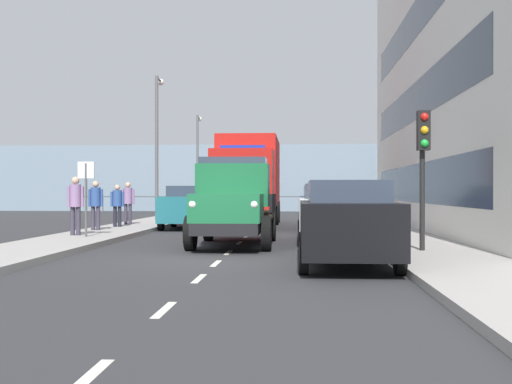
% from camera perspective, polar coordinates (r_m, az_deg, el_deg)
% --- Properties ---
extents(ground_plane, '(80.00, 80.00, 0.00)m').
position_cam_1_polar(ground_plane, '(23.47, -0.37, -3.62)').
color(ground_plane, '#2D2D30').
extents(sidewalk_left, '(2.39, 40.82, 0.15)m').
position_cam_1_polar(sidewalk_left, '(23.61, 11.40, -3.41)').
color(sidewalk_left, '#9E9993').
rests_on(sidewalk_left, ground_plane).
extents(sidewalk_right, '(2.39, 40.82, 0.15)m').
position_cam_1_polar(sidewalk_right, '(24.29, -11.80, -3.31)').
color(sidewalk_right, '#9E9993').
rests_on(sidewalk_right, ground_plane).
extents(road_centreline_markings, '(0.12, 37.21, 0.01)m').
position_cam_1_polar(road_centreline_markings, '(23.42, -0.38, -3.61)').
color(road_centreline_markings, silver).
rests_on(road_centreline_markings, ground_plane).
extents(sea_horizon, '(80.00, 0.80, 5.00)m').
position_cam_1_polar(sea_horizon, '(46.81, 1.71, 1.30)').
color(sea_horizon, gray).
rests_on(sea_horizon, ground_plane).
extents(seawall_railing, '(28.08, 0.08, 1.20)m').
position_cam_1_polar(seawall_railing, '(43.21, 1.53, -0.70)').
color(seawall_railing, '#4C5156').
rests_on(seawall_railing, ground_plane).
extents(truck_vintage_green, '(2.17, 5.64, 2.43)m').
position_cam_1_polar(truck_vintage_green, '(17.09, -2.07, -1.05)').
color(truck_vintage_green, black).
rests_on(truck_vintage_green, ground_plane).
extents(lorry_cargo_red, '(2.58, 8.20, 3.87)m').
position_cam_1_polar(lorry_cargo_red, '(27.18, -0.70, 1.27)').
color(lorry_cargo_red, red).
rests_on(lorry_cargo_red, ground_plane).
extents(car_black_kerbside_near, '(1.91, 4.29, 1.72)m').
position_cam_1_polar(car_black_kerbside_near, '(12.69, 8.22, -2.72)').
color(car_black_kerbside_near, black).
rests_on(car_black_kerbside_near, ground_plane).
extents(car_white_kerbside_1, '(1.93, 4.43, 1.72)m').
position_cam_1_polar(car_white_kerbside_1, '(18.37, 6.84, -1.85)').
color(car_white_kerbside_1, white).
rests_on(car_white_kerbside_1, ground_plane).
extents(car_navy_kerbside_2, '(1.83, 4.28, 1.72)m').
position_cam_1_polar(car_navy_kerbside_2, '(24.57, 6.07, -1.36)').
color(car_navy_kerbside_2, navy).
rests_on(car_navy_kerbside_2, ground_plane).
extents(car_teal_oppositeside_0, '(1.84, 4.03, 1.72)m').
position_cam_1_polar(car_teal_oppositeside_0, '(25.23, -6.20, -1.32)').
color(car_teal_oppositeside_0, '#1E6670').
rests_on(car_teal_oppositeside_0, ground_plane).
extents(car_maroon_oppositeside_1, '(1.95, 4.12, 1.72)m').
position_cam_1_polar(car_maroon_oppositeside_1, '(31.39, -4.22, -1.04)').
color(car_maroon_oppositeside_1, maroon).
rests_on(car_maroon_oppositeside_1, ground_plane).
extents(pedestrian_near_railing, '(0.53, 0.34, 1.81)m').
position_cam_1_polar(pedestrian_near_railing, '(20.07, -16.16, -0.75)').
color(pedestrian_near_railing, '#383342').
rests_on(pedestrian_near_railing, sidewalk_right).
extents(pedestrian_by_lamp, '(0.53, 0.34, 1.72)m').
position_cam_1_polar(pedestrian_by_lamp, '(22.52, -14.44, -0.81)').
color(pedestrian_by_lamp, '#383342').
rests_on(pedestrian_by_lamp, sidewalk_right).
extents(pedestrian_in_dark_coat, '(0.53, 0.34, 1.61)m').
position_cam_1_polar(pedestrian_in_dark_coat, '(24.45, -12.55, -0.91)').
color(pedestrian_in_dark_coat, black).
rests_on(pedestrian_in_dark_coat, sidewalk_right).
extents(pedestrian_strolling, '(0.53, 0.34, 1.73)m').
position_cam_1_polar(pedestrian_strolling, '(26.04, -11.61, -0.68)').
color(pedestrian_strolling, '#383342').
rests_on(pedestrian_strolling, sidewalk_right).
extents(traffic_light_near, '(0.28, 0.41, 3.20)m').
position_cam_1_polar(traffic_light_near, '(14.80, 15.01, 3.78)').
color(traffic_light_near, black).
rests_on(traffic_light_near, sidewalk_left).
extents(lamp_post_promenade, '(0.32, 1.14, 6.88)m').
position_cam_1_polar(lamp_post_promenade, '(30.40, -8.99, 5.19)').
color(lamp_post_promenade, '#59595B').
rests_on(lamp_post_promenade, sidewalk_right).
extents(lamp_post_far, '(0.32, 1.14, 6.50)m').
position_cam_1_polar(lamp_post_far, '(42.46, -5.33, 3.47)').
color(lamp_post_far, '#59595B').
rests_on(lamp_post_far, sidewalk_right).
extents(street_sign, '(0.50, 0.07, 2.25)m').
position_cam_1_polar(street_sign, '(19.35, -15.26, 0.58)').
color(street_sign, '#4C4C4C').
rests_on(street_sign, sidewalk_right).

